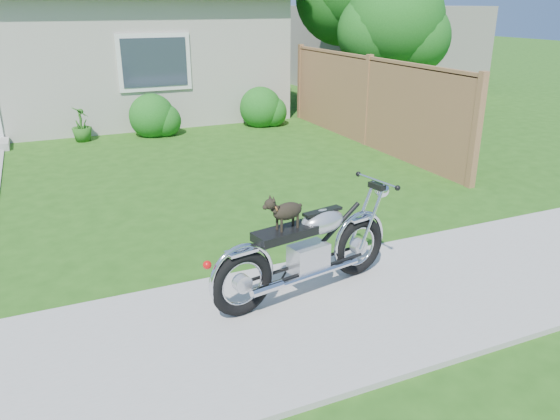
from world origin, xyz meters
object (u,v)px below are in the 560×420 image
(house, at_px, (32,33))
(tree_near, at_px, (400,25))
(fence, at_px, (367,101))
(motorcycle_with_dog, at_px, (308,248))
(potted_plant_right, at_px, (81,124))

(house, height_order, tree_near, house)
(fence, bearing_deg, motorcycle_with_dog, -127.39)
(house, distance_m, motorcycle_with_dog, 11.93)
(fence, distance_m, motorcycle_with_dog, 6.77)
(fence, xyz_separation_m, tree_near, (2.06, 1.88, 1.44))
(tree_near, relative_size, potted_plant_right, 4.83)
(potted_plant_right, height_order, motorcycle_with_dog, motorcycle_with_dog)
(fence, distance_m, tree_near, 3.14)
(tree_near, bearing_deg, fence, -137.63)
(house, relative_size, tree_near, 3.39)
(potted_plant_right, xyz_separation_m, motorcycle_with_dog, (1.50, -8.17, 0.16))
(tree_near, xyz_separation_m, potted_plant_right, (-7.67, 0.92, -1.99))
(tree_near, xyz_separation_m, motorcycle_with_dog, (-6.16, -7.25, -1.84))
(fence, relative_size, potted_plant_right, 8.61)
(fence, height_order, potted_plant_right, fence)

